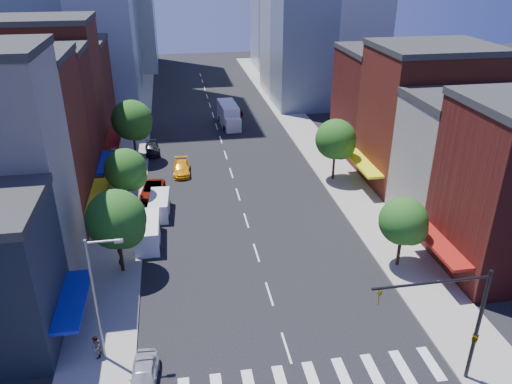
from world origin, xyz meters
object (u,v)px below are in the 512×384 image
box_truck (229,115)px  cargo_van_near (148,233)px  parked_car_front (144,376)px  parked_car_third (152,190)px  parked_car_second (149,227)px  traffic_car_oncoming (229,117)px  parked_car_rear (152,149)px  pedestrian_far (96,347)px  taxi (181,168)px  cargo_van_far (160,206)px  traffic_car_far (236,110)px  pedestrian_near (121,259)px

box_truck → cargo_van_near: bearing=-112.1°
parked_car_front → parked_car_third: parked_car_third is taller
parked_car_second → traffic_car_oncoming: 35.10m
parked_car_rear → box_truck: size_ratio=0.53×
cargo_van_near → pedestrian_far: size_ratio=3.27×
traffic_car_oncoming → taxi: bearing=65.4°
cargo_van_near → taxi: cargo_van_near is taller
cargo_van_far → traffic_car_far: bearing=73.2°
parked_car_rear → traffic_car_far: 20.55m
parked_car_rear → taxi: taxi is taller
parked_car_third → traffic_car_oncoming: bearing=71.8°
cargo_van_far → pedestrian_near: bearing=-104.9°
parked_car_third → pedestrian_near: size_ratio=2.69×
cargo_van_near → traffic_car_far: size_ratio=1.36×
parked_car_front → taxi: parked_car_front is taller
parked_car_second → cargo_van_far: bearing=70.0°
parked_car_third → parked_car_rear: 12.98m
parked_car_front → traffic_car_oncoming: size_ratio=0.95×
traffic_car_far → taxi: bearing=61.2°
parked_car_second → box_truck: box_truck is taller
traffic_car_oncoming → traffic_car_far: bearing=-116.4°
cargo_van_far → parked_car_third: bearing=103.7°
traffic_car_oncoming → box_truck: box_truck is taller
parked_car_third → cargo_van_far: (0.80, -4.44, 0.28)m
cargo_van_far → parked_car_front: bearing=-88.9°
parked_car_rear → pedestrian_far: 37.12m
parked_car_second → traffic_car_oncoming: size_ratio=0.89×
box_truck → pedestrian_far: size_ratio=5.04×
parked_car_rear → traffic_car_oncoming: size_ratio=1.02×
parked_car_second → pedestrian_far: pedestrian_far is taller
parked_car_third → cargo_van_far: cargo_van_far is taller
parked_car_third → taxi: (3.35, 5.74, -0.01)m
taxi → parked_car_second: bearing=-103.0°
pedestrian_far → taxi: bearing=172.3°
parked_car_front → traffic_car_far: size_ratio=1.05×
cargo_van_far → taxi: (2.55, 10.18, -0.30)m
parked_car_second → parked_car_third: size_ratio=0.76×
cargo_van_near → pedestrian_near: bearing=-117.4°
cargo_van_far → traffic_car_oncoming: (10.62, 29.54, -0.27)m
cargo_van_far → pedestrian_far: bearing=-98.1°
parked_car_third → cargo_van_near: 9.93m
parked_car_rear → cargo_van_far: cargo_van_far is taller
taxi → traffic_car_oncoming: 20.98m
traffic_car_oncoming → traffic_car_far: size_ratio=1.10×
pedestrian_near → cargo_van_near: bearing=-39.8°
pedestrian_near → traffic_car_oncoming: bearing=-31.4°
box_truck → parked_car_second: bearing=-113.2°
parked_car_third → parked_car_rear: size_ratio=1.16×
parked_car_front → taxi: bearing=87.9°
parked_car_third → parked_car_rear: (-0.24, 12.98, -0.07)m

